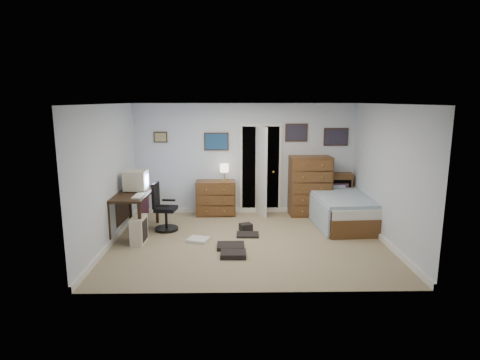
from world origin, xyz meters
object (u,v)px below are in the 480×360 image
Objects in this scene: computer_desk at (129,202)px; low_dresser at (216,198)px; bed at (340,208)px; office_chair at (163,212)px; tall_dresser at (310,186)px.

computer_desk is 2.06m from low_dresser.
computer_desk is 4.33m from bed.
bed is (4.28, 0.59, -0.31)m from computer_desk.
tall_dresser is at bearing 25.61° from office_chair.
computer_desk reaches higher than bed.
office_chair is 3.68m from bed.
tall_dresser is 0.90m from bed.
office_chair is at bearing -134.91° from low_dresser.
computer_desk is 1.50× the size of office_chair.
tall_dresser reaches higher than bed.
computer_desk reaches higher than low_dresser.
low_dresser is at bearing 39.84° from computer_desk.
computer_desk is at bearing -175.87° from bed.
office_chair reaches higher than low_dresser.
computer_desk is at bearing -158.02° from office_chair.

